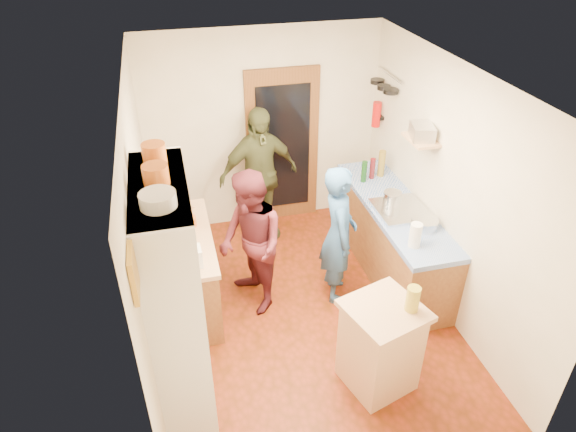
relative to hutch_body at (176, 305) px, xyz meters
name	(u,v)px	position (x,y,z in m)	size (l,w,h in m)	color
floor	(303,312)	(1.30, 0.80, -1.11)	(3.00, 4.00, 0.02)	maroon
ceiling	(309,76)	(1.30, 0.80, 1.51)	(3.00, 4.00, 0.02)	silver
wall_back	(263,130)	(1.30, 2.81, 0.20)	(3.00, 0.02, 2.60)	beige
wall_front	(391,373)	(1.30, -1.21, 0.20)	(3.00, 0.02, 2.60)	beige
wall_left	(144,233)	(-0.21, 0.80, 0.20)	(0.02, 4.00, 2.60)	beige
wall_right	(448,192)	(2.81, 0.80, 0.20)	(0.02, 4.00, 2.60)	beige
door_frame	(283,148)	(1.55, 2.77, -0.05)	(0.95, 0.06, 2.10)	brown
door_glass	(283,149)	(1.55, 2.74, -0.05)	(0.70, 0.02, 1.70)	black
hutch_body	(176,305)	(0.00, 0.00, 0.00)	(0.40, 1.20, 2.20)	white
hutch_top_shelf	(158,187)	(0.00, 0.00, 1.08)	(0.40, 1.14, 0.04)	white
plate_stack	(158,200)	(0.00, -0.29, 1.15)	(0.24, 0.24, 0.10)	white
orange_pot_a	(156,175)	(0.00, 0.01, 1.17)	(0.18, 0.18, 0.14)	orange
orange_pot_b	(154,154)	(0.00, 0.34, 1.18)	(0.17, 0.17, 0.16)	orange
left_counter_base	(185,273)	(0.10, 1.25, -0.68)	(0.60, 1.40, 0.85)	brown
left_counter_top	(181,239)	(0.10, 1.25, -0.23)	(0.64, 1.44, 0.05)	tan
toaster	(188,258)	(0.15, 0.75, -0.11)	(0.25, 0.17, 0.19)	white
kettle	(175,238)	(0.05, 1.12, -0.11)	(0.16, 0.16, 0.18)	white
orange_bowl	(186,222)	(0.18, 1.45, -0.15)	(0.21, 0.21, 0.10)	orange
chopping_board	(178,207)	(0.12, 1.84, -0.19)	(0.30, 0.22, 0.03)	tan
right_counter_base	(391,239)	(2.50, 1.30, -0.68)	(0.60, 2.20, 0.84)	brown
right_counter_top	(395,207)	(2.50, 1.30, -0.23)	(0.62, 2.22, 0.06)	#0537AC
hob	(401,210)	(2.50, 1.15, -0.18)	(0.55, 0.58, 0.04)	silver
pot_on_hob	(392,197)	(2.45, 1.29, -0.09)	(0.20, 0.20, 0.13)	silver
bottle_a	(364,172)	(2.35, 1.90, -0.07)	(0.07, 0.07, 0.27)	#143F14
bottle_b	(372,168)	(2.48, 1.96, -0.07)	(0.07, 0.07, 0.26)	#591419
bottle_c	(382,163)	(2.61, 1.99, -0.03)	(0.08, 0.08, 0.34)	olive
paper_towel	(415,235)	(2.35, 0.52, -0.07)	(0.12, 0.12, 0.26)	white
mixing_bowl	(425,223)	(2.60, 0.80, -0.15)	(0.28, 0.28, 0.11)	silver
island_base	(380,348)	(1.71, -0.26, -0.67)	(0.55, 0.55, 0.86)	tan
island_top	(385,310)	(1.71, -0.26, -0.22)	(0.62, 0.62, 0.05)	tan
cutting_board	(377,308)	(1.65, -0.22, -0.21)	(0.35, 0.28, 0.02)	white
oil_jar	(413,299)	(1.92, -0.32, -0.07)	(0.12, 0.12, 0.23)	#AD9E2D
pan_rail	(390,75)	(2.76, 2.33, 0.95)	(0.02, 0.02, 0.65)	silver
pan_hang_a	(391,91)	(2.70, 2.15, 0.82)	(0.18, 0.18, 0.05)	black
pan_hang_b	(384,87)	(2.70, 2.35, 0.80)	(0.16, 0.16, 0.05)	black
pan_hang_c	(377,81)	(2.70, 2.55, 0.81)	(0.17, 0.17, 0.05)	black
wall_shelf	(421,140)	(2.67, 1.25, 0.60)	(0.26, 0.42, 0.03)	tan
radio	(422,132)	(2.67, 1.25, 0.69)	(0.22, 0.30, 0.15)	silver
ext_bracket	(381,118)	(2.77, 2.50, 0.35)	(0.06, 0.10, 0.04)	black
fire_extinguisher	(377,114)	(2.71, 2.50, 0.40)	(0.11, 0.11, 0.32)	red
picture_frame	(133,273)	(-0.18, -0.75, 0.95)	(0.03, 0.25, 0.30)	gold
person_hob	(342,236)	(1.76, 1.00, -0.30)	(0.58, 0.38, 1.60)	#2C568F
person_left	(252,241)	(0.82, 1.13, -0.29)	(0.78, 0.61, 1.62)	#4E1921
person_back	(260,175)	(1.16, 2.38, -0.21)	(1.04, 0.43, 1.78)	#3C4124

